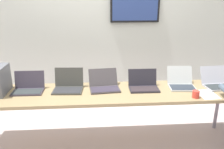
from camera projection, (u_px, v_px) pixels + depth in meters
The scene contains 11 objects.
ground at pixel (108, 143), 3.24m from camera, with size 8.00×8.00×0.04m, color #C3B0B1.
back_wall at pixel (104, 35), 3.89m from camera, with size 8.00×0.11×2.53m.
workbench at pixel (107, 95), 3.01m from camera, with size 3.45×0.70×0.74m.
laptop_station_0 at pixel (28, 87), 3.00m from camera, with size 0.38×0.28×0.24m.
laptop_station_1 at pixel (68, 85), 3.04m from camera, with size 0.39×0.33×0.26m.
laptop_station_2 at pixel (104, 85), 3.09m from camera, with size 0.41×0.39×0.22m.
laptop_station_3 at pixel (143, 84), 3.08m from camera, with size 0.38×0.29×0.24m.
laptop_station_4 at pixel (181, 83), 3.15m from camera, with size 0.36×0.38×0.24m.
laptop_station_5 at pixel (217, 82), 3.17m from camera, with size 0.39×0.37×0.24m.
coffee_mug at pixel (196, 94), 2.82m from camera, with size 0.08×0.08×0.09m.
paper_sheet at pixel (207, 94), 2.92m from camera, with size 0.22×0.30×0.00m.
Camera 1 is at (-0.14, -2.76, 1.93)m, focal length 37.99 mm.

